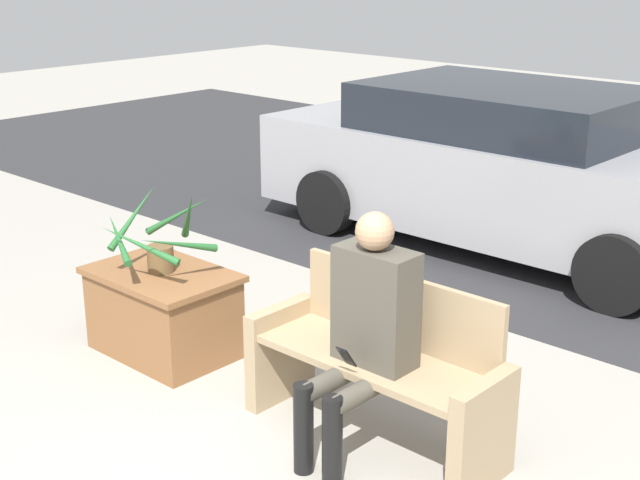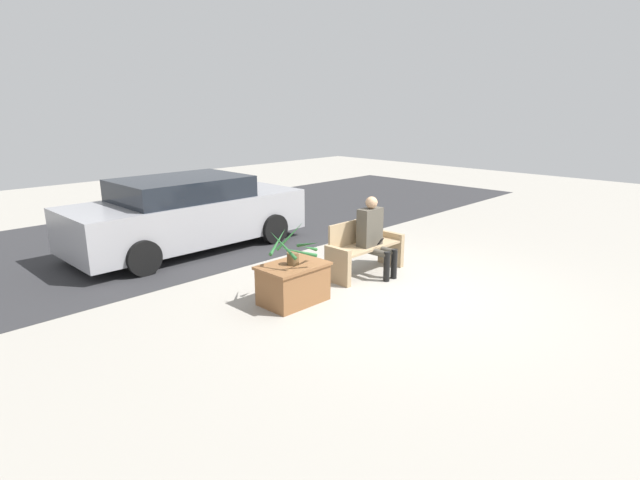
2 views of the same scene
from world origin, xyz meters
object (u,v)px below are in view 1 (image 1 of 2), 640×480
object	(u,v)px
potted_plant	(158,240)
parked_car	(510,167)
person_seated	(365,325)
planter_box	(164,309)
bench	(379,366)

from	to	relation	value
potted_plant	parked_car	xyz separation A→B (m)	(0.45, 3.57, -0.08)
person_seated	parked_car	size ratio (longest dim) A/B	0.29
planter_box	potted_plant	world-z (taller)	potted_plant
bench	planter_box	size ratio (longest dim) A/B	1.55
person_seated	planter_box	distance (m)	1.81
parked_car	person_seated	bearing A→B (deg)	-70.10
potted_plant	parked_car	bearing A→B (deg)	82.84
bench	potted_plant	distance (m)	1.75
person_seated	potted_plant	distance (m)	1.75
potted_plant	parked_car	world-z (taller)	parked_car
bench	potted_plant	world-z (taller)	potted_plant
planter_box	parked_car	world-z (taller)	parked_car
person_seated	potted_plant	bearing A→B (deg)	178.91
planter_box	parked_car	xyz separation A→B (m)	(0.45, 3.55, 0.41)
bench	parked_car	world-z (taller)	parked_car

